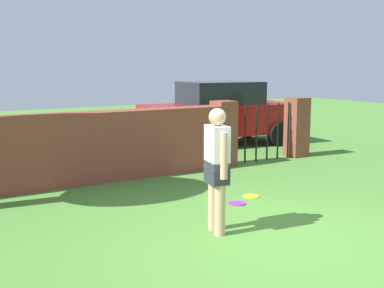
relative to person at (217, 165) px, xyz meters
The scene contains 7 objects.
ground_plane 1.20m from the person, 50.66° to the right, with size 40.00×40.00×0.00m, color #4C8433.
brick_wall 3.63m from the person, 105.90° to the left, with size 6.84×0.50×1.31m, color brown.
person is the anchor object (origin of this frame).
fence_gate 5.01m from the person, 44.20° to the left, with size 2.55×0.44×1.40m.
car 7.05m from the person, 55.36° to the left, with size 4.34×2.22×1.72m.
frisbee_yellow 2.05m from the person, 37.92° to the left, with size 0.27×0.27×0.02m, color yellow.
frisbee_purple 1.63m from the person, 42.44° to the left, with size 0.27×0.27×0.02m, color purple.
Camera 1 is at (-3.91, -4.41, 2.15)m, focal length 45.49 mm.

